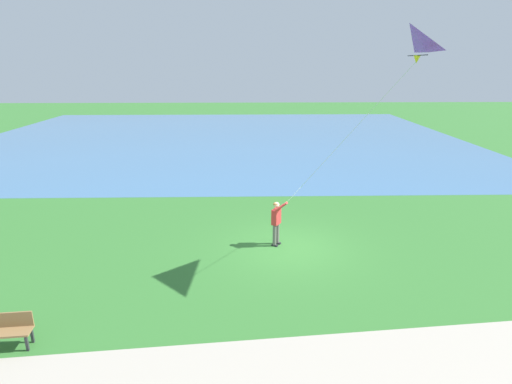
# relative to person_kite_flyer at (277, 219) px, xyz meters

# --- Properties ---
(ground_plane) EXTENTS (120.00, 120.00, 0.00)m
(ground_plane) POSITION_rel_person_kite_flyer_xyz_m (-0.28, -0.44, -1.05)
(ground_plane) COLOR #33702D
(lake_water) EXTENTS (36.00, 44.00, 0.01)m
(lake_water) POSITION_rel_person_kite_flyer_xyz_m (24.07, 3.56, -1.04)
(lake_water) COLOR teal
(lake_water) RESTS_ON ground
(walkway_path) EXTENTS (5.29, 32.09, 0.02)m
(walkway_path) POSITION_rel_person_kite_flyer_xyz_m (-7.01, 1.56, -1.04)
(walkway_path) COLOR #ADA393
(walkway_path) RESTS_ON ground
(person_kite_flyer) EXTENTS (0.54, 0.62, 1.83)m
(person_kite_flyer) POSITION_rel_person_kite_flyer_xyz_m (0.00, 0.00, 0.00)
(person_kite_flyer) COLOR #232328
(person_kite_flyer) RESTS_ON ground
(flying_kite) EXTENTS (3.07, 3.56, 5.95)m
(flying_kite) POSITION_rel_person_kite_flyer_xyz_m (-2.32, -3.45, 6.17)
(flying_kite) COLOR purple
(park_bench_near_walkway) EXTENTS (0.57, 1.53, 0.88)m
(park_bench_near_walkway) POSITION_rel_person_kite_flyer_xyz_m (-5.85, 7.19, -0.54)
(park_bench_near_walkway) COLOR olive
(park_bench_near_walkway) RESTS_ON ground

